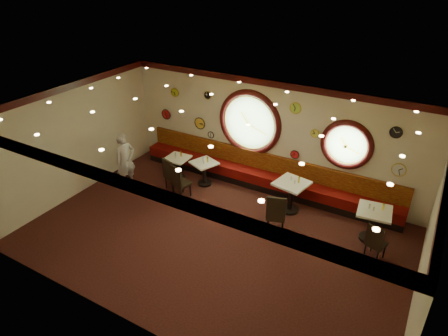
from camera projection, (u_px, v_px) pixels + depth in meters
The scene contains 49 objects.
floor at pixel (215, 237), 9.83m from camera, with size 9.00×6.00×0.00m, color black.
ceiling at pixel (213, 114), 8.31m from camera, with size 9.00×6.00×0.02m, color gold.
wall_back at pixel (268, 135), 11.36m from camera, with size 9.00×0.02×3.20m, color beige.
wall_front at pixel (123, 258), 6.79m from camera, with size 9.00×0.02×3.20m, color beige.
wall_left at pixel (75, 140), 11.04m from camera, with size 0.02×6.00×3.20m, color beige.
wall_right at pixel (430, 244), 7.10m from camera, with size 0.02×6.00×3.20m, color beige.
molding_back at pixel (271, 83), 10.60m from camera, with size 9.00×0.10×0.18m, color #360A09.
molding_front at pixel (113, 180), 6.10m from camera, with size 9.00×0.10×0.18m, color #360A09.
molding_left at pixel (66, 87), 10.30m from camera, with size 0.10×6.00×0.18m, color #360A09.
banquette_base at pixel (262, 184), 11.86m from camera, with size 8.00×0.55×0.20m, color black.
banquette_seat at pixel (262, 177), 11.74m from camera, with size 8.00×0.55×0.30m, color #5C0807.
banquette_back at pixel (266, 162), 11.72m from camera, with size 8.00×0.10×0.55m, color #610D07.
porthole_left_glass at pixel (250, 123), 11.50m from camera, with size 1.66×1.66×0.02m, color #A0D17D.
porthole_left_frame at pixel (250, 123), 11.49m from camera, with size 1.98×1.98×0.18m, color #360A09.
porthole_left_ring at pixel (249, 123), 11.47m from camera, with size 1.61×1.61×0.03m, color gold.
porthole_right_glass at pixel (347, 145), 10.30m from camera, with size 1.10×1.10×0.02m, color #A0D17D.
porthole_right_frame at pixel (347, 145), 10.29m from camera, with size 1.38×1.38×0.18m, color #360A09.
porthole_right_ring at pixel (346, 145), 10.26m from camera, with size 1.09×1.09×0.03m, color gold.
wall_clock_0 at pixel (208, 95), 11.80m from camera, with size 0.24×0.24×0.03m, color black.
wall_clock_1 at pixel (296, 108), 10.55m from camera, with size 0.30×0.30×0.03m, color #B2E246.
wall_clock_2 at pixel (211, 135), 12.35m from camera, with size 0.20×0.20×0.03m, color white.
wall_clock_3 at pixel (399, 170), 9.84m from camera, with size 0.34×0.34×0.03m, color silver.
wall_clock_4 at pixel (200, 123), 12.38m from camera, with size 0.36×0.36×0.03m, color gold.
wall_clock_5 at pixel (166, 114), 12.93m from camera, with size 0.32×0.32×0.03m, color red.
wall_clock_6 at pixel (315, 133), 10.57m from camera, with size 0.22×0.22×0.03m, color #DCDB49.
wall_clock_7 at pixel (295, 154), 11.15m from camera, with size 0.24×0.24×0.03m, color red.
wall_clock_8 at pixel (396, 132), 9.50m from camera, with size 0.28×0.28×0.03m, color black.
wall_clock_9 at pixel (175, 92), 12.37m from camera, with size 0.26×0.26×0.03m, color #B9D42A.
table_a at pixel (178, 165), 12.15m from camera, with size 0.69×0.69×0.73m.
table_b at pixel (204, 170), 11.86m from camera, with size 0.87×0.87×0.74m.
table_c at pixel (291, 193), 10.57m from camera, with size 0.94×0.94×0.88m.
table_d at pixel (373, 221), 9.50m from camera, with size 0.85×0.85×0.85m.
chair_a at pixel (171, 172), 11.52m from camera, with size 0.53×0.53×0.62m.
chair_b at pixel (179, 180), 11.14m from camera, with size 0.52×0.52×0.63m.
chair_c at pixel (276, 212), 9.67m from camera, with size 0.58×0.58×0.68m.
chair_d at pixel (375, 240), 8.87m from camera, with size 0.50×0.50×0.58m.
condiment_a_salt at pixel (175, 154), 12.10m from camera, with size 0.04×0.04×0.10m, color silver.
condiment_b_salt at pixel (203, 159), 11.80m from camera, with size 0.03×0.03×0.09m, color silver.
condiment_c_salt at pixel (291, 179), 10.50m from camera, with size 0.03×0.03×0.10m, color silver.
condiment_d_salt at pixel (369, 206), 9.40m from camera, with size 0.04×0.04×0.11m, color silver.
condiment_a_pepper at pixel (175, 156), 11.97m from camera, with size 0.03×0.03×0.10m, color silver.
condiment_b_pepper at pixel (204, 162), 11.63m from camera, with size 0.03×0.03×0.09m, color #BABABE.
condiment_c_pepper at pixel (295, 182), 10.34m from camera, with size 0.03×0.03×0.09m, color silver.
condiment_d_pepper at pixel (374, 209), 9.32m from camera, with size 0.03×0.03×0.09m, color #BBBBBF.
condiment_a_bottle at pixel (181, 154), 12.05m from camera, with size 0.05×0.05×0.17m, color gold.
condiment_b_bottle at pixel (207, 159), 11.71m from camera, with size 0.05×0.05×0.16m, color gold.
condiment_c_bottle at pixel (299, 180), 10.37m from camera, with size 0.05×0.05×0.17m, color gold.
condiment_d_bottle at pixel (383, 207), 9.34m from camera, with size 0.05×0.05×0.16m, color yellow.
waiter at pixel (125, 161), 11.58m from camera, with size 0.62×0.40×1.69m, color silver.
Camera 1 is at (4.11, -6.68, 6.17)m, focal length 32.00 mm.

